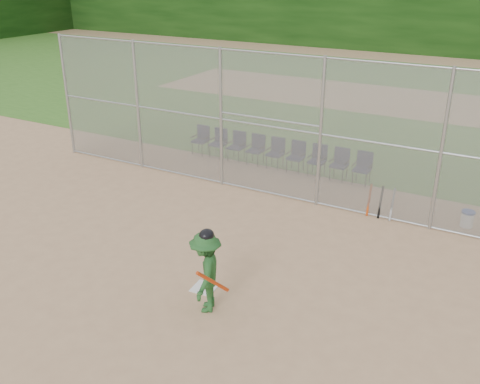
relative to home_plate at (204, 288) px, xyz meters
The scene contains 17 objects.
ground 0.53m from the home_plate, behind, with size 100.00×100.00×0.00m, color tan.
grass_strip 17.96m from the home_plate, 91.69° to the left, with size 100.00×100.00×0.00m, color #32631D.
dirt_patch_far 17.96m from the home_plate, 91.69° to the left, with size 24.00×24.00×0.00m, color tan.
backstop_fence 5.39m from the home_plate, 96.10° to the left, with size 16.09×0.09×4.00m.
home_plate is the anchor object (origin of this frame).
batter_at_plate 1.07m from the home_plate, 53.29° to the right, with size 1.04×1.31×1.70m.
water_cooler 6.98m from the home_plate, 52.42° to the left, with size 0.33×0.33×0.42m.
spare_bats 5.48m from the home_plate, 66.35° to the left, with size 0.66×0.29×0.84m.
chair_0 8.36m from the home_plate, 123.43° to the left, with size 0.54×0.52×0.96m, color black, non-canonical shape.
chair_1 7.99m from the home_plate, 119.16° to the left, with size 0.54×0.52×0.96m, color black, non-canonical shape.
chair_2 7.67m from the home_plate, 114.51° to the left, with size 0.54×0.52×0.96m, color black, non-canonical shape.
chair_3 7.40m from the home_plate, 109.48° to the left, with size 0.54×0.52×0.96m, color black, non-canonical shape.
chair_4 7.20m from the home_plate, 104.13° to the left, with size 0.54×0.52×0.96m, color black, non-canonical shape.
chair_5 7.06m from the home_plate, 98.51° to the left, with size 0.54×0.52×0.96m, color black, non-canonical shape.
chair_6 6.99m from the home_plate, 92.72° to the left, with size 0.54×0.52×0.96m, color black, non-canonical shape.
chair_7 6.99m from the home_plate, 86.88° to the left, with size 0.54×0.52×0.96m, color black, non-canonical shape.
chair_8 7.07m from the home_plate, 81.10° to the left, with size 0.54×0.52×0.96m, color black, non-canonical shape.
Camera 1 is at (5.62, -7.64, 6.09)m, focal length 40.00 mm.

